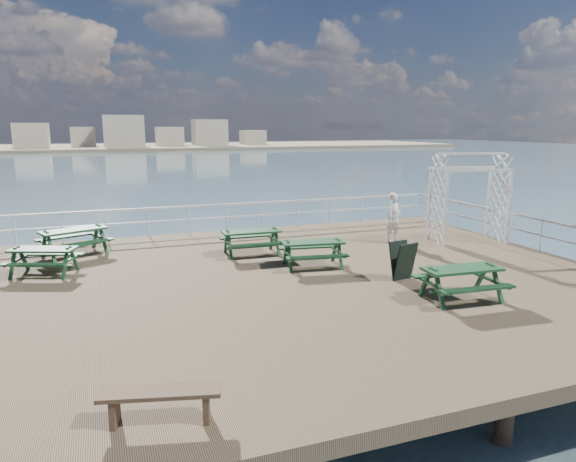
{
  "coord_description": "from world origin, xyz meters",
  "views": [
    {
      "loc": [
        -4.5,
        -12.47,
        4.04
      ],
      "look_at": [
        0.42,
        0.98,
        1.1
      ],
      "focal_mm": 32.0,
      "sensor_mm": 36.0,
      "label": 1
    }
  ],
  "objects_px": {
    "picnic_table_d": "(43,255)",
    "picnic_table_e": "(462,276)",
    "flat_bench_near": "(160,398)",
    "trellis_arbor": "(468,203)",
    "picnic_table_c": "(252,237)",
    "person": "(394,218)",
    "picnic_table_b": "(313,248)",
    "picnic_table_a": "(74,236)"
  },
  "relations": [
    {
      "from": "picnic_table_b",
      "to": "flat_bench_near",
      "type": "relative_size",
      "value": 1.16
    },
    {
      "from": "picnic_table_c",
      "to": "flat_bench_near",
      "type": "relative_size",
      "value": 1.11
    },
    {
      "from": "picnic_table_a",
      "to": "flat_bench_near",
      "type": "bearing_deg",
      "value": -104.5
    },
    {
      "from": "picnic_table_e",
      "to": "trellis_arbor",
      "type": "height_order",
      "value": "trellis_arbor"
    },
    {
      "from": "picnic_table_c",
      "to": "flat_bench_near",
      "type": "bearing_deg",
      "value": -111.4
    },
    {
      "from": "picnic_table_d",
      "to": "flat_bench_near",
      "type": "bearing_deg",
      "value": -54.63
    },
    {
      "from": "picnic_table_c",
      "to": "picnic_table_a",
      "type": "bearing_deg",
      "value": 162.57
    },
    {
      "from": "picnic_table_b",
      "to": "trellis_arbor",
      "type": "bearing_deg",
      "value": 19.65
    },
    {
      "from": "picnic_table_e",
      "to": "person",
      "type": "bearing_deg",
      "value": 77.45
    },
    {
      "from": "picnic_table_c",
      "to": "picnic_table_d",
      "type": "xyz_separation_m",
      "value": [
        -6.02,
        -0.17,
        -0.03
      ]
    },
    {
      "from": "picnic_table_a",
      "to": "picnic_table_b",
      "type": "bearing_deg",
      "value": -53.3
    },
    {
      "from": "flat_bench_near",
      "to": "trellis_arbor",
      "type": "xyz_separation_m",
      "value": [
        11.54,
        7.91,
        1.04
      ]
    },
    {
      "from": "trellis_arbor",
      "to": "picnic_table_a",
      "type": "bearing_deg",
      "value": 178.66
    },
    {
      "from": "person",
      "to": "trellis_arbor",
      "type": "bearing_deg",
      "value": -31.45
    },
    {
      "from": "picnic_table_b",
      "to": "picnic_table_c",
      "type": "xyz_separation_m",
      "value": [
        -1.27,
        2.01,
        0.02
      ]
    },
    {
      "from": "picnic_table_d",
      "to": "person",
      "type": "relative_size",
      "value": 1.2
    },
    {
      "from": "picnic_table_e",
      "to": "person",
      "type": "distance_m",
      "value": 6.13
    },
    {
      "from": "picnic_table_d",
      "to": "flat_bench_near",
      "type": "height_order",
      "value": "picnic_table_d"
    },
    {
      "from": "picnic_table_b",
      "to": "picnic_table_d",
      "type": "relative_size",
      "value": 0.94
    },
    {
      "from": "picnic_table_d",
      "to": "picnic_table_a",
      "type": "bearing_deg",
      "value": 92.26
    },
    {
      "from": "picnic_table_b",
      "to": "picnic_table_a",
      "type": "bearing_deg",
      "value": 158.05
    },
    {
      "from": "picnic_table_e",
      "to": "picnic_table_b",
      "type": "bearing_deg",
      "value": 123.04
    },
    {
      "from": "picnic_table_a",
      "to": "trellis_arbor",
      "type": "distance_m",
      "value": 13.33
    },
    {
      "from": "flat_bench_near",
      "to": "picnic_table_e",
      "type": "bearing_deg",
      "value": 35.2
    },
    {
      "from": "picnic_table_a",
      "to": "person",
      "type": "distance_m",
      "value": 10.67
    },
    {
      "from": "flat_bench_near",
      "to": "picnic_table_b",
      "type": "bearing_deg",
      "value": 66.84
    },
    {
      "from": "picnic_table_b",
      "to": "flat_bench_near",
      "type": "xyz_separation_m",
      "value": [
        -5.09,
        -6.68,
        -0.2
      ]
    },
    {
      "from": "flat_bench_near",
      "to": "trellis_arbor",
      "type": "bearing_deg",
      "value": 48.59
    },
    {
      "from": "picnic_table_a",
      "to": "picnic_table_c",
      "type": "height_order",
      "value": "picnic_table_a"
    },
    {
      "from": "picnic_table_e",
      "to": "person",
      "type": "height_order",
      "value": "person"
    },
    {
      "from": "picnic_table_a",
      "to": "trellis_arbor",
      "type": "bearing_deg",
      "value": -34.19
    },
    {
      "from": "picnic_table_d",
      "to": "picnic_table_e",
      "type": "distance_m",
      "value": 11.04
    },
    {
      "from": "picnic_table_a",
      "to": "trellis_arbor",
      "type": "xyz_separation_m",
      "value": [
        13.03,
        -2.7,
        0.79
      ]
    },
    {
      "from": "picnic_table_d",
      "to": "picnic_table_b",
      "type": "bearing_deg",
      "value": 6.76
    },
    {
      "from": "picnic_table_c",
      "to": "person",
      "type": "relative_size",
      "value": 1.07
    },
    {
      "from": "picnic_table_c",
      "to": "trellis_arbor",
      "type": "height_order",
      "value": "trellis_arbor"
    },
    {
      "from": "picnic_table_e",
      "to": "trellis_arbor",
      "type": "xyz_separation_m",
      "value": [
        4.29,
        5.12,
        0.82
      ]
    },
    {
      "from": "picnic_table_c",
      "to": "trellis_arbor",
      "type": "xyz_separation_m",
      "value": [
        7.71,
        -0.79,
        0.83
      ]
    },
    {
      "from": "trellis_arbor",
      "to": "picnic_table_e",
      "type": "bearing_deg",
      "value": -119.6
    },
    {
      "from": "picnic_table_e",
      "to": "picnic_table_a",
      "type": "bearing_deg",
      "value": 142.26
    },
    {
      "from": "picnic_table_b",
      "to": "person",
      "type": "xyz_separation_m",
      "value": [
        3.91,
        1.97,
        0.33
      ]
    },
    {
      "from": "trellis_arbor",
      "to": "person",
      "type": "height_order",
      "value": "trellis_arbor"
    }
  ]
}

